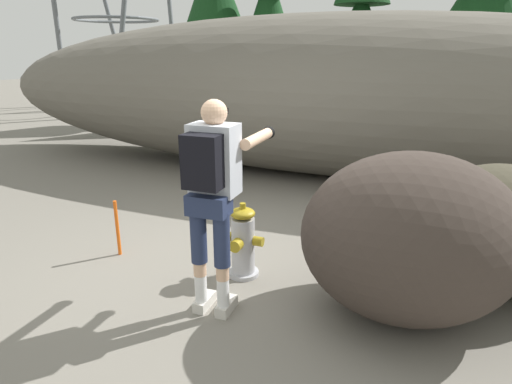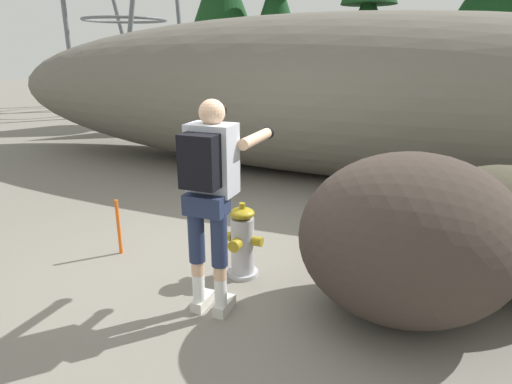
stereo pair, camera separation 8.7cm
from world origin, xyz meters
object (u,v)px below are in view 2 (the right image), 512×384
object	(u,v)px
boulder_mid	(501,227)
survey_stake	(119,227)
utility_worker	(212,181)
boulder_large	(408,238)
fire_hydrant	(242,243)

from	to	relation	value
boulder_mid	survey_stake	world-z (taller)	boulder_mid
utility_worker	boulder_large	world-z (taller)	utility_worker
utility_worker	boulder_large	distance (m)	1.59
utility_worker	boulder_large	bearing A→B (deg)	-72.61
survey_stake	utility_worker	bearing A→B (deg)	-19.51
boulder_large	boulder_mid	xyz separation A→B (m)	(0.73, 0.86, -0.12)
fire_hydrant	utility_worker	distance (m)	0.96
boulder_large	survey_stake	size ratio (longest dim) A/B	2.85
fire_hydrant	survey_stake	xyz separation A→B (m)	(-1.39, -0.08, -0.03)
fire_hydrant	utility_worker	bearing A→B (deg)	-88.26
boulder_mid	utility_worker	bearing A→B (deg)	-147.90
fire_hydrant	survey_stake	size ratio (longest dim) A/B	1.22
utility_worker	boulder_mid	distance (m)	2.63
fire_hydrant	boulder_mid	distance (m)	2.34
boulder_large	survey_stake	world-z (taller)	boulder_large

